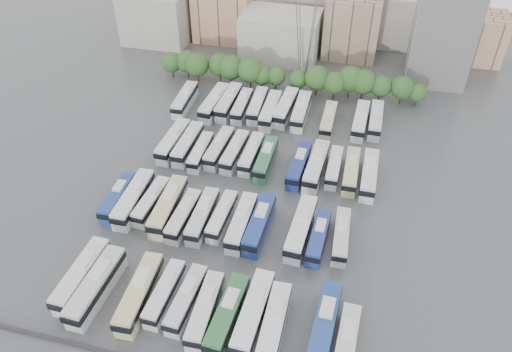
% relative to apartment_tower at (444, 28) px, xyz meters
% --- Properties ---
extents(ground, '(220.00, 220.00, 0.00)m').
position_rel_apartment_tower_xyz_m(ground, '(-34.00, -58.00, -13.00)').
color(ground, '#424447').
rests_on(ground, ground).
extents(tree_line, '(64.38, 7.72, 8.01)m').
position_rel_apartment_tower_xyz_m(tree_line, '(-35.02, -15.89, -8.68)').
color(tree_line, black).
rests_on(tree_line, ground).
extents(city_buildings, '(102.00, 35.00, 20.00)m').
position_rel_apartment_tower_xyz_m(city_buildings, '(-41.46, 13.86, -5.13)').
color(city_buildings, '#9E998E').
rests_on(city_buildings, ground).
extents(apartment_tower, '(14.00, 14.00, 26.00)m').
position_rel_apartment_tower_xyz_m(apartment_tower, '(0.00, 0.00, 0.00)').
color(apartment_tower, silver).
rests_on(apartment_tower, ground).
extents(electricity_pylon, '(9.00, 6.91, 33.83)m').
position_rel_apartment_tower_xyz_m(electricity_pylon, '(-32.00, -8.00, 5.66)').
color(electricity_pylon, slate).
rests_on(electricity_pylon, ground).
extents(bus_r0_s1, '(3.03, 13.13, 4.11)m').
position_rel_apartment_tower_xyz_m(bus_r0_s1, '(-52.19, -81.30, -10.98)').
color(bus_r0_s1, silver).
rests_on(bus_r0_s1, ground).
extents(bus_r0_s2, '(3.30, 13.59, 4.24)m').
position_rel_apartment_tower_xyz_m(bus_r0_s2, '(-49.03, -82.65, -10.92)').
color(bus_r0_s2, silver).
rests_on(bus_r0_s2, ground).
extents(bus_r0_s4, '(3.55, 13.30, 4.13)m').
position_rel_apartment_tower_xyz_m(bus_r0_s4, '(-42.41, -82.17, -10.97)').
color(bus_r0_s4, beige).
rests_on(bus_r0_s4, ground).
extents(bus_r0_s5, '(2.61, 11.03, 3.45)m').
position_rel_apartment_tower_xyz_m(bus_r0_s5, '(-39.06, -81.03, -11.31)').
color(bus_r0_s5, silver).
rests_on(bus_r0_s5, ground).
extents(bus_r0_s6, '(2.91, 11.31, 3.52)m').
position_rel_apartment_tower_xyz_m(bus_r0_s6, '(-35.60, -81.29, -11.27)').
color(bus_r0_s6, silver).
rests_on(bus_r0_s6, ground).
extents(bus_r0_s7, '(3.07, 11.98, 3.73)m').
position_rel_apartment_tower_xyz_m(bus_r0_s7, '(-32.37, -82.40, -11.17)').
color(bus_r0_s7, silver).
rests_on(bus_r0_s7, ground).
extents(bus_r0_s8, '(3.31, 12.65, 3.93)m').
position_rel_apartment_tower_xyz_m(bus_r0_s8, '(-29.10, -82.45, -11.07)').
color(bus_r0_s8, '#2D6939').
rests_on(bus_r0_s8, ground).
extents(bus_r0_s9, '(3.26, 13.46, 4.20)m').
position_rel_apartment_tower_xyz_m(bus_r0_s9, '(-25.67, -81.41, -10.94)').
color(bus_r0_s9, white).
rests_on(bus_r0_s9, ground).
extents(bus_r0_s10, '(3.03, 12.88, 4.02)m').
position_rel_apartment_tower_xyz_m(bus_r0_s10, '(-22.50, -82.59, -11.02)').
color(bus_r0_s10, silver).
rests_on(bus_r0_s10, ground).
extents(bus_r0_s12, '(3.36, 13.21, 4.11)m').
position_rel_apartment_tower_xyz_m(bus_r0_s12, '(-15.85, -80.86, -10.98)').
color(bus_r0_s12, navy).
rests_on(bus_r0_s12, ground).
extents(bus_r0_s13, '(2.99, 11.88, 3.70)m').
position_rel_apartment_tower_xyz_m(bus_r0_s13, '(-12.66, -83.11, -11.18)').
color(bus_r0_s13, silver).
rests_on(bus_r0_s13, ground).
extents(bus_r1_s0, '(3.05, 11.41, 3.55)m').
position_rel_apartment_tower_xyz_m(bus_r1_s0, '(-55.21, -63.72, -11.26)').
color(bus_r1_s0, navy).
rests_on(bus_r1_s0, ground).
extents(bus_r1_s1, '(3.35, 13.35, 4.16)m').
position_rel_apartment_tower_xyz_m(bus_r1_s1, '(-52.13, -63.52, -10.96)').
color(bus_r1_s1, silver).
rests_on(bus_r1_s1, ground).
extents(bus_r1_s2, '(2.92, 11.22, 3.49)m').
position_rel_apartment_tower_xyz_m(bus_r1_s2, '(-49.00, -63.08, -11.29)').
color(bus_r1_s2, silver).
rests_on(bus_r1_s2, ground).
extents(bus_r1_s3, '(3.44, 13.43, 4.18)m').
position_rel_apartment_tower_xyz_m(bus_r1_s3, '(-45.48, -63.87, -10.95)').
color(bus_r1_s3, beige).
rests_on(bus_r1_s3, ground).
extents(bus_r1_s4, '(2.80, 11.43, 3.57)m').
position_rel_apartment_tower_xyz_m(bus_r1_s4, '(-42.19, -65.13, -11.25)').
color(bus_r1_s4, silver).
rests_on(bus_r1_s4, ground).
extents(bus_r1_s5, '(2.82, 12.00, 3.75)m').
position_rel_apartment_tower_xyz_m(bus_r1_s5, '(-39.02, -64.47, -11.16)').
color(bus_r1_s5, silver).
rests_on(bus_r1_s5, ground).
extents(bus_r1_s6, '(2.68, 10.96, 3.42)m').
position_rel_apartment_tower_xyz_m(bus_r1_s6, '(-35.86, -63.52, -11.32)').
color(bus_r1_s6, silver).
rests_on(bus_r1_s6, ground).
extents(bus_r1_s7, '(2.80, 12.36, 3.87)m').
position_rel_apartment_tower_xyz_m(bus_r1_s7, '(-32.15, -64.40, -11.10)').
color(bus_r1_s7, silver).
rests_on(bus_r1_s7, ground).
extents(bus_r1_s8, '(3.00, 12.63, 3.94)m').
position_rel_apartment_tower_xyz_m(bus_r1_s8, '(-29.19, -64.08, -11.06)').
color(bus_r1_s8, navy).
rests_on(bus_r1_s8, ground).
extents(bus_r1_s10, '(3.46, 13.46, 4.19)m').
position_rel_apartment_tower_xyz_m(bus_r1_s10, '(-22.29, -63.39, -10.94)').
color(bus_r1_s10, white).
rests_on(bus_r1_s10, ground).
extents(bus_r1_s11, '(2.69, 11.03, 3.44)m').
position_rel_apartment_tower_xyz_m(bus_r1_s11, '(-19.19, -64.43, -11.31)').
color(bus_r1_s11, navy).
rests_on(bus_r1_s11, ground).
extents(bus_r1_s12, '(3.01, 11.27, 3.50)m').
position_rel_apartment_tower_xyz_m(bus_r1_s12, '(-15.66, -63.18, -11.28)').
color(bus_r1_s12, silver).
rests_on(bus_r1_s12, ground).
extents(bus_r2_s1, '(3.08, 12.81, 4.00)m').
position_rel_apartment_tower_xyz_m(bus_r2_s1, '(-52.02, -45.21, -11.04)').
color(bus_r2_s1, silver).
rests_on(bus_r2_s1, ground).
extents(bus_r2_s2, '(2.76, 12.43, 3.90)m').
position_rel_apartment_tower_xyz_m(bus_r2_s2, '(-48.82, -45.34, -11.09)').
color(bus_r2_s2, silver).
rests_on(bus_r2_s2, ground).
extents(bus_r2_s3, '(2.66, 10.92, 3.41)m').
position_rel_apartment_tower_xyz_m(bus_r2_s3, '(-45.54, -47.00, -11.33)').
color(bus_r2_s3, silver).
rests_on(bus_r2_s3, ground).
extents(bus_r2_s4, '(3.11, 12.02, 3.74)m').
position_rel_apartment_tower_xyz_m(bus_r2_s4, '(-42.30, -44.97, -11.16)').
color(bus_r2_s4, silver).
rests_on(bus_r2_s4, ground).
extents(bus_r2_s5, '(3.05, 11.83, 3.68)m').
position_rel_apartment_tower_xyz_m(bus_r2_s5, '(-38.95, -45.36, -11.19)').
color(bus_r2_s5, silver).
rests_on(bus_r2_s5, ground).
extents(bus_r2_s6, '(2.66, 11.58, 3.63)m').
position_rel_apartment_tower_xyz_m(bus_r2_s6, '(-35.56, -45.21, -11.22)').
color(bus_r2_s6, silver).
rests_on(bus_r2_s6, ground).
extents(bus_r2_s7, '(2.70, 11.86, 3.71)m').
position_rel_apartment_tower_xyz_m(bus_r2_s7, '(-32.38, -46.19, -11.18)').
color(bus_r2_s7, '#2F6E46').
rests_on(bus_r2_s7, ground).
extents(bus_r2_s9, '(3.02, 12.20, 3.80)m').
position_rel_apartment_tower_xyz_m(bus_r2_s9, '(-25.79, -46.67, -11.13)').
color(bus_r2_s9, navy).
rests_on(bus_r2_s9, ground).
extents(bus_r2_s10, '(3.41, 13.33, 4.15)m').
position_rel_apartment_tower_xyz_m(bus_r2_s10, '(-22.51, -46.20, -10.96)').
color(bus_r2_s10, silver).
rests_on(bus_r2_s10, ground).
extents(bus_r2_s11, '(2.44, 10.83, 3.39)m').
position_rel_apartment_tower_xyz_m(bus_r2_s11, '(-19.17, -45.27, -11.33)').
color(bus_r2_s11, silver).
rests_on(bus_r2_s11, ground).
extents(bus_r2_s12, '(2.87, 12.01, 3.75)m').
position_rel_apartment_tower_xyz_m(bus_r2_s12, '(-15.90, -45.86, -11.16)').
color(bus_r2_s12, beige).
rests_on(bus_r2_s12, ground).
extents(bus_r2_s13, '(2.88, 12.78, 4.00)m').
position_rel_apartment_tower_xyz_m(bus_r2_s13, '(-12.51, -46.26, -11.03)').
color(bus_r2_s13, silver).
rests_on(bus_r2_s13, ground).
extents(bus_r3_s0, '(3.29, 12.53, 3.90)m').
position_rel_apartment_tower_xyz_m(bus_r3_s0, '(-55.68, -28.99, -11.09)').
color(bus_r3_s0, silver).
rests_on(bus_r3_s0, ground).
extents(bus_r3_s2, '(3.43, 13.46, 4.19)m').
position_rel_apartment_tower_xyz_m(bus_r3_s2, '(-48.62, -28.82, -10.94)').
color(bus_r3_s2, silver).
rests_on(bus_r3_s2, ground).
extents(bus_r3_s3, '(2.96, 13.10, 4.10)m').
position_rel_apartment_tower_xyz_m(bus_r3_s3, '(-45.57, -27.67, -10.99)').
color(bus_r3_s3, silver).
rests_on(bus_r3_s3, ground).
extents(bus_r3_s4, '(2.91, 11.75, 3.66)m').
position_rel_apartment_tower_xyz_m(bus_r3_s4, '(-42.29, -28.16, -11.20)').
color(bus_r3_s4, silver).
rests_on(bus_r3_s4, ground).
extents(bus_r3_s5, '(3.27, 12.38, 3.85)m').
position_rel_apartment_tower_xyz_m(bus_r3_s5, '(-38.91, -27.27, -11.11)').
color(bus_r3_s5, silver).
rests_on(bus_r3_s5, ground).
extents(bus_r3_s6, '(3.06, 12.99, 4.06)m').
position_rel_apartment_tower_xyz_m(bus_r3_s6, '(-35.55, -28.74, -11.01)').
color(bus_r3_s6, silver).
rests_on(bus_r3_s6, ground).
extents(bus_r3_s7, '(3.50, 13.34, 4.15)m').
position_rel_apartment_tower_xyz_m(bus_r3_s7, '(-32.52, -26.71, -10.96)').
color(bus_r3_s7, silver).
rests_on(bus_r3_s7, ground).
extents(bus_r3_s8, '(3.06, 12.96, 4.05)m').
position_rel_apartment_tower_xyz_m(bus_r3_s8, '(-28.92, -27.37, -11.01)').
color(bus_r3_s8, silver).
rests_on(bus_r3_s8, ground).
extents(bus_r3_s10, '(2.68, 11.83, 3.70)m').
position_rel_apartment_tower_xyz_m(bus_r3_s10, '(-22.54, -29.26, -11.18)').
color(bus_r3_s10, beige).
rests_on(bus_r3_s10, ground).
extents(bus_r3_s12, '(2.99, 12.64, 3.95)m').
position_rel_apartment_tower_xyz_m(bus_r3_s12, '(-15.80, -27.89, -11.06)').
color(bus_r3_s12, silver).
rests_on(bus_r3_s12, ground).
extents(bus_r3_s13, '(2.75, 12.24, 3.84)m').
position_rel_apartment_tower_xyz_m(bus_r3_s13, '(-12.62, -26.71, -11.12)').
color(bus_r3_s13, silver).
rests_on(bus_r3_s13, ground).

